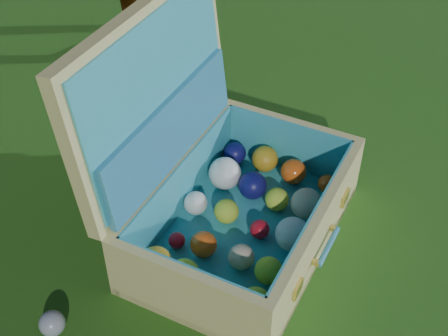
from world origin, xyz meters
TOP-DOWN VIEW (x-y plane):
  - ground at (0.00, 0.00)m, footprint 60.00×60.00m
  - stray_ball at (-0.62, 0.01)m, footprint 0.06×0.06m
  - suitcase at (-0.10, 0.03)m, footprint 0.81×0.75m

SIDE VIEW (x-z plane):
  - ground at x=0.00m, z-range 0.00..0.00m
  - stray_ball at x=-0.62m, z-range 0.00..0.06m
  - suitcase at x=-0.10m, z-range -0.14..0.49m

